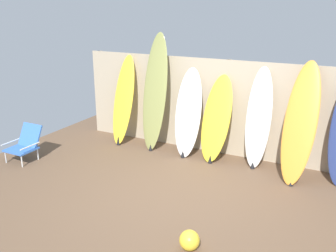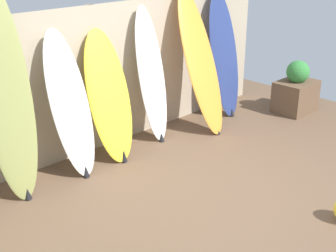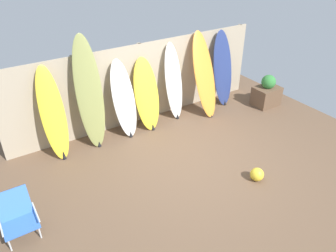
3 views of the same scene
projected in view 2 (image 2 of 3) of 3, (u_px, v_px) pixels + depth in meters
name	position (u px, v px, depth m)	size (l,w,h in m)	color
ground	(218.00, 204.00, 4.76)	(7.68, 7.68, 0.00)	brown
fence_back	(95.00, 80.00, 5.74)	(6.08, 0.11, 1.80)	tan
surfboard_olive_1	(5.00, 93.00, 4.56)	(0.57, 0.52, 2.26)	olive
surfboard_white_2	(70.00, 105.00, 5.14)	(0.54, 0.55, 1.64)	white
surfboard_yellow_3	(109.00, 97.00, 5.52)	(0.62, 0.64, 1.56)	yellow
surfboard_white_4	(152.00, 76.00, 6.01)	(0.44, 0.44, 1.76)	white
surfboard_orange_5	(201.00, 63.00, 6.31)	(0.56, 0.84, 1.91)	orange
surfboard_navy_6	(224.00, 56.00, 6.88)	(0.57, 0.51, 1.83)	navy
planter_box	(296.00, 91.00, 7.18)	(0.64, 0.48, 0.80)	brown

